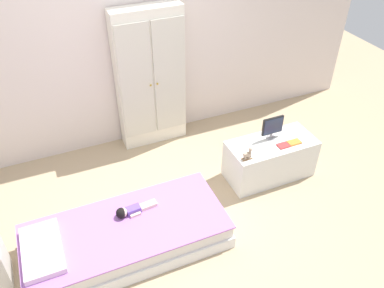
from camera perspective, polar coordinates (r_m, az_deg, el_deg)
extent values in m
cube|color=tan|center=(3.95, -3.40, -11.70)|extent=(10.00, 10.00, 0.02)
cube|color=silver|center=(4.41, -11.49, 15.26)|extent=(6.40, 0.05, 2.70)
cube|color=white|center=(3.76, -9.33, -13.83)|extent=(1.81, 0.80, 0.13)
cube|color=silver|center=(3.66, -9.54, -12.54)|extent=(1.77, 0.76, 0.13)
cube|color=#B270C6|center=(3.60, -9.66, -11.78)|extent=(1.80, 0.79, 0.02)
cube|color=silver|center=(3.57, -20.99, -14.19)|extent=(0.32, 0.57, 0.06)
cube|color=#6B4CB2|center=(3.68, -8.52, -9.44)|extent=(0.14, 0.09, 0.06)
cube|color=beige|center=(3.73, -6.51, -8.66)|extent=(0.16, 0.05, 0.04)
cube|color=beige|center=(3.70, -6.29, -9.02)|extent=(0.16, 0.05, 0.04)
cube|color=beige|center=(3.73, -8.79, -9.08)|extent=(0.10, 0.03, 0.03)
cube|color=beige|center=(3.66, -8.19, -10.17)|extent=(0.10, 0.03, 0.03)
sphere|color=beige|center=(3.65, -10.10, -9.81)|extent=(0.09, 0.09, 0.09)
sphere|color=black|center=(3.64, -10.27, -9.84)|extent=(0.10, 0.10, 0.10)
cube|color=white|center=(4.57, -6.11, 9.37)|extent=(0.78, 0.22, 1.66)
cube|color=beige|center=(4.40, -8.08, 8.66)|extent=(0.37, 0.02, 1.36)
cube|color=beige|center=(4.50, -3.27, 9.67)|extent=(0.37, 0.02, 1.36)
sphere|color=gold|center=(4.44, -6.03, 8.49)|extent=(0.02, 0.02, 0.02)
sphere|color=gold|center=(4.46, -5.04, 8.70)|extent=(0.02, 0.02, 0.02)
cube|color=silver|center=(4.38, 11.25, -2.12)|extent=(0.95, 0.44, 0.45)
cylinder|color=#99999E|center=(4.31, 11.40, 0.97)|extent=(0.10, 0.10, 0.01)
cylinder|color=#99999E|center=(4.29, 11.45, 1.29)|extent=(0.02, 0.02, 0.05)
cube|color=black|center=(4.22, 11.66, 2.65)|extent=(0.24, 0.02, 0.20)
cube|color=#28334C|center=(4.21, 11.76, 2.55)|extent=(0.22, 0.01, 0.18)
cube|color=#8E6642|center=(3.98, 7.86, -1.98)|extent=(0.11, 0.01, 0.01)
cube|color=#8E6642|center=(3.96, 8.09, -2.26)|extent=(0.11, 0.01, 0.01)
cube|color=tan|center=(3.94, 8.04, -1.53)|extent=(0.07, 0.03, 0.04)
cylinder|color=tan|center=(3.98, 8.24, -1.72)|extent=(0.01, 0.01, 0.03)
cylinder|color=tan|center=(3.97, 8.40, -1.91)|extent=(0.01, 0.01, 0.03)
cylinder|color=tan|center=(3.96, 7.59, -1.91)|extent=(0.01, 0.01, 0.03)
cylinder|color=tan|center=(3.94, 7.75, -2.10)|extent=(0.01, 0.01, 0.03)
cylinder|color=tan|center=(3.94, 8.47, -1.06)|extent=(0.02, 0.02, 0.02)
sphere|color=tan|center=(3.92, 8.50, -0.80)|extent=(0.04, 0.04, 0.04)
cube|color=#CC3838|center=(4.21, 13.17, -0.21)|extent=(0.12, 0.09, 0.01)
cube|color=orange|center=(4.28, 14.65, 0.24)|extent=(0.14, 0.09, 0.02)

